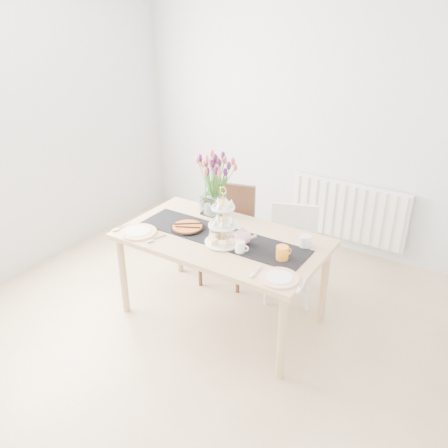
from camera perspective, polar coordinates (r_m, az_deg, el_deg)
The scene contains 16 objects.
room_shell at distance 3.07m, azimuth -6.24°, elevation 3.69°, with size 4.50×4.50×4.50m.
radiator at distance 5.00m, azimuth 14.71°, elevation 1.49°, with size 1.20×0.08×0.60m, color white.
dining_table at distance 3.72m, azimuth -0.27°, elevation -2.63°, with size 1.60×0.90×0.75m.
chair_brown at distance 4.37m, azimuth 0.47°, elevation -0.23°, with size 0.54×0.54×0.89m.
chair_white at distance 4.19m, azimuth 8.20°, elevation -2.55°, with size 0.52×0.52×0.82m.
table_runner at distance 3.68m, azimuth -0.28°, elevation -1.53°, with size 1.40×0.35×0.01m, color black.
tulip_vase at distance 3.94m, azimuth -1.27°, elevation 5.87°, with size 0.63×0.63×0.54m.
cake_stand at distance 3.54m, azimuth -0.12°, elevation -0.69°, with size 0.28×0.28×0.41m.
teapot at distance 3.55m, azimuth 2.24°, elevation -1.56°, with size 0.21×0.17×0.14m, color silver, non-canonical shape.
cream_jug at distance 3.58m, azimuth 9.72°, elevation -2.07°, with size 0.09×0.09×0.09m, color silver.
tart_tin at distance 3.80m, azimuth -4.42°, elevation -0.45°, with size 0.27×0.27×0.03m.
mug_grey at distance 3.65m, azimuth -1.07°, elevation -0.88°, with size 0.09×0.09×0.11m, color slate.
mug_white at distance 3.45m, azimuth 1.94°, elevation -2.78°, with size 0.08×0.08×0.09m, color white.
mug_orange at distance 3.38m, azimuth 7.01°, elevation -3.51°, with size 0.09×0.09×0.11m, color orange.
plate_left at distance 3.80m, azimuth -10.26°, elevation -0.96°, with size 0.29×0.29×0.01m, color white.
plate_right at distance 3.19m, azimuth 6.65°, elevation -6.47°, with size 0.27×0.27×0.01m, color white.
Camera 1 is at (1.80, -2.20, 2.47)m, focal length 38.00 mm.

